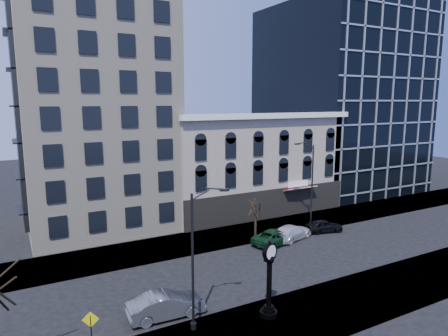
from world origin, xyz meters
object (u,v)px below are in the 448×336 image
street_lamp_near (203,222)px  warning_sign (91,326)px  street_clock (269,282)px  car_near_b (166,305)px

street_lamp_near → warning_sign: street_lamp_near is taller
street_clock → warning_sign: street_clock is taller
street_lamp_near → warning_sign: size_ratio=3.31×
street_clock → car_near_b: (-5.82, 3.22, -1.61)m
street_clock → car_near_b: size_ratio=1.02×
street_clock → street_lamp_near: (-4.30, 0.69, 4.47)m
car_near_b → street_lamp_near: bearing=-146.0°
street_lamp_near → warning_sign: bearing=-161.4°
street_clock → warning_sign: size_ratio=1.89×
street_clock → street_lamp_near: street_lamp_near is taller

